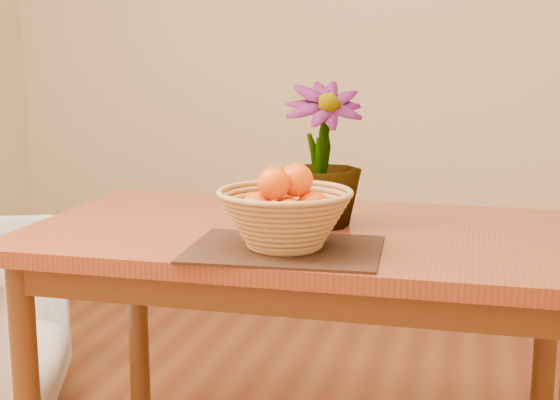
# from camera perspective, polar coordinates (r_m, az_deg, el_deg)

# --- Properties ---
(wall_back) EXTENTS (4.00, 0.02, 2.70)m
(wall_back) POSITION_cam_1_polar(r_m,az_deg,el_deg) (3.85, 8.33, 13.02)
(wall_back) COLOR beige
(wall_back) RESTS_ON floor
(table) EXTENTS (1.40, 0.80, 0.75)m
(table) POSITION_cam_1_polar(r_m,az_deg,el_deg) (1.99, 1.96, -4.51)
(table) COLOR maroon
(table) RESTS_ON floor
(placemat) EXTENTS (0.45, 0.35, 0.01)m
(placemat) POSITION_cam_1_polar(r_m,az_deg,el_deg) (1.74, 0.36, -3.61)
(placemat) COLOR #331B12
(placemat) RESTS_ON table
(wicker_basket) EXTENTS (0.30, 0.30, 0.12)m
(wicker_basket) POSITION_cam_1_polar(r_m,az_deg,el_deg) (1.73, 0.36, -1.54)
(wicker_basket) COLOR #AB8747
(wicker_basket) RESTS_ON placemat
(orange_pile) EXTENTS (0.19, 0.18, 0.14)m
(orange_pile) POSITION_cam_1_polar(r_m,az_deg,el_deg) (1.72, 0.38, -0.05)
(orange_pile) COLOR #F65104
(orange_pile) RESTS_ON wicker_basket
(potted_plant) EXTENTS (0.26, 0.26, 0.36)m
(potted_plant) POSITION_cam_1_polar(r_m,az_deg,el_deg) (1.97, 3.05, 3.32)
(potted_plant) COLOR #1B4714
(potted_plant) RESTS_ON table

